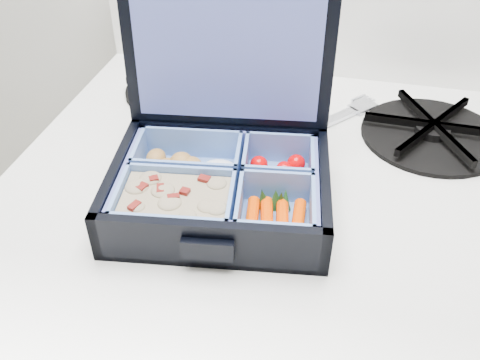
% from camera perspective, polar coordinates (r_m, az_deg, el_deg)
% --- Properties ---
extents(bento_box, '(0.23, 0.19, 0.05)m').
position_cam_1_polar(bento_box, '(0.51, -2.17, -0.91)').
color(bento_box, black).
rests_on(bento_box, stove).
extents(burner_grate, '(0.17, 0.17, 0.02)m').
position_cam_1_polar(burner_grate, '(0.66, 19.89, 5.18)').
color(burner_grate, black).
rests_on(burner_grate, stove).
extents(burner_grate_rear, '(0.18, 0.18, 0.02)m').
position_cam_1_polar(burner_grate_rear, '(0.72, -6.10, 9.97)').
color(burner_grate_rear, black).
rests_on(burner_grate_rear, stove).
extents(fork, '(0.15, 0.17, 0.01)m').
position_cam_1_polar(fork, '(0.64, 7.12, 5.20)').
color(fork, silver).
rests_on(fork, stove).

